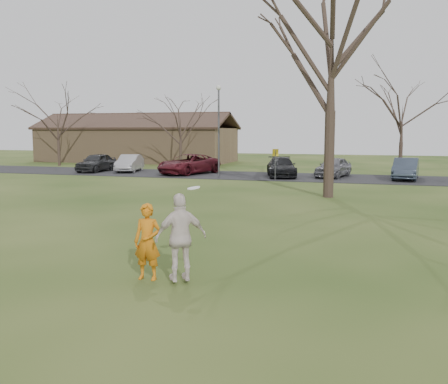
# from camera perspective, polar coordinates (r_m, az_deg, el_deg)

# --- Properties ---
(ground) EXTENTS (120.00, 120.00, 0.00)m
(ground) POSITION_cam_1_polar(r_m,az_deg,el_deg) (10.65, -6.38, -10.62)
(ground) COLOR #1E380F
(ground) RESTS_ON ground
(parking_strip) EXTENTS (62.00, 6.50, 0.04)m
(parking_strip) POSITION_cam_1_polar(r_m,az_deg,el_deg) (34.69, 10.15, 1.69)
(parking_strip) COLOR black
(parking_strip) RESTS_ON ground
(player_defender) EXTENTS (0.63, 0.43, 1.68)m
(player_defender) POSITION_cam_1_polar(r_m,az_deg,el_deg) (10.85, -8.88, -5.73)
(player_defender) COLOR #C1680F
(player_defender) RESTS_ON ground
(car_0) EXTENTS (1.81, 4.28, 1.45)m
(car_0) POSITION_cam_1_polar(r_m,az_deg,el_deg) (40.13, -14.61, 3.36)
(car_0) COLOR #28282A
(car_0) RESTS_ON parking_strip
(car_1) EXTENTS (2.26, 4.26, 1.34)m
(car_1) POSITION_cam_1_polar(r_m,az_deg,el_deg) (39.51, -10.92, 3.32)
(car_1) COLOR #9C9AA0
(car_1) RESTS_ON parking_strip
(car_2) EXTENTS (4.00, 5.82, 1.48)m
(car_2) POSITION_cam_1_polar(r_m,az_deg,el_deg) (36.74, -4.13, 3.27)
(car_2) COLOR #51131B
(car_2) RESTS_ON parking_strip
(car_3) EXTENTS (3.01, 4.99, 1.35)m
(car_3) POSITION_cam_1_polar(r_m,az_deg,el_deg) (34.72, 6.67, 2.91)
(car_3) COLOR black
(car_3) RESTS_ON parking_strip
(car_4) EXTENTS (2.58, 4.37, 1.40)m
(car_4) POSITION_cam_1_polar(r_m,az_deg,el_deg) (34.98, 12.61, 2.85)
(car_4) COLOR slate
(car_4) RESTS_ON parking_strip
(car_5) EXTENTS (1.97, 4.43, 1.41)m
(car_5) POSITION_cam_1_polar(r_m,az_deg,el_deg) (34.62, 20.36, 2.55)
(car_5) COLOR #333D4C
(car_5) RESTS_ON parking_strip
(catching_play) EXTENTS (1.16, 1.01, 2.01)m
(catching_play) POSITION_cam_1_polar(r_m,az_deg,el_deg) (10.41, -5.03, -5.26)
(catching_play) COLOR beige
(catching_play) RESTS_ON ground
(building) EXTENTS (20.60, 8.50, 5.14)m
(building) POSITION_cam_1_polar(r_m,az_deg,el_deg) (53.08, -10.07, 5.60)
(building) COLOR #8C6D4C
(building) RESTS_ON ground
(lamp_post) EXTENTS (0.34, 0.34, 6.27)m
(lamp_post) POSITION_cam_1_polar(r_m,az_deg,el_deg) (33.36, -0.62, 8.38)
(lamp_post) COLOR #47474C
(lamp_post) RESTS_ON ground
(sign_yellow) EXTENTS (0.35, 0.35, 2.08)m
(sign_yellow) POSITION_cam_1_polar(r_m,az_deg,el_deg) (31.93, 5.99, 3.87)
(sign_yellow) COLOR #47474C
(sign_yellow) RESTS_ON ground
(big_tree) EXTENTS (9.00, 9.00, 14.00)m
(big_tree) POSITION_cam_1_polar(r_m,az_deg,el_deg) (24.68, 12.43, 15.73)
(big_tree) COLOR #352821
(big_tree) RESTS_ON ground
(small_tree_row) EXTENTS (55.00, 5.90, 8.50)m
(small_tree_row) POSITION_cam_1_polar(r_m,az_deg,el_deg) (39.37, 17.57, 7.75)
(small_tree_row) COLOR #352821
(small_tree_row) RESTS_ON ground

